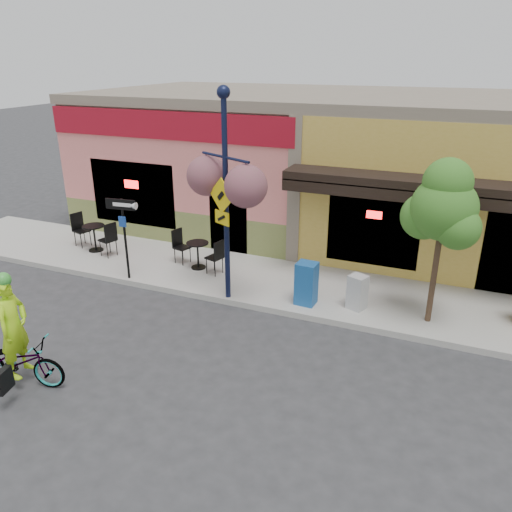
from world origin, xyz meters
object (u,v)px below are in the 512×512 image
Objects in this scene: cyclist_rider at (16,340)px; one_way_sign at (125,239)px; newspaper_box_blue at (306,283)px; lamp_post at (226,199)px; building at (361,164)px; bicycle at (18,362)px; street_tree at (439,243)px; newspaper_box_grey at (357,292)px.

one_way_sign reaches higher than cyclist_rider.
cyclist_rider is 1.83× the size of newspaper_box_blue.
lamp_post reaches higher than newspaper_box_blue.
building is at bearing 100.62° from lamp_post.
bicycle is 0.82× the size of one_way_sign.
cyclist_rider is at bearing -143.08° from street_tree.
building is 6.66m from newspaper_box_blue.
newspaper_box_blue is at bearing -1.57° from one_way_sign.
cyclist_rider is at bearing -90.51° from lamp_post.
cyclist_rider is 0.87× the size of one_way_sign.
lamp_post reaches higher than street_tree.
lamp_post is at bearing -147.18° from newspaper_box_grey.
cyclist_rider is 0.38× the size of lamp_post.
building is at bearing -31.38° from bicycle.
street_tree is (6.74, 5.03, 1.52)m from bicycle.
bicycle is 8.54m from street_tree.
one_way_sign reaches higher than bicycle.
street_tree is (2.89, -6.23, -0.26)m from building.
cyclist_rider is at bearing -108.65° from building.
street_tree is at bearing 32.43° from lamp_post.
lamp_post reaches higher than bicycle.
cyclist_rider is 2.29× the size of newspaper_box_grey.
lamp_post is 4.70m from street_tree.
newspaper_box_grey is at bearing 13.92° from newspaper_box_blue.
cyclist_rider is (-3.80, -11.25, -1.31)m from building.
newspaper_box_blue is at bearing -148.13° from newspaper_box_grey.
lamp_post is 1.34× the size of street_tree.
building reaches higher than one_way_sign.
bicycle is at bearing -126.04° from newspaper_box_blue.
building reaches higher than bicycle.
newspaper_box_blue reaches higher than bicycle.
newspaper_box_blue is at bearing -175.09° from street_tree.
one_way_sign is 2.10× the size of newspaper_box_blue.
one_way_sign is at bearing -171.67° from newspaper_box_blue.
lamp_post is 3.70m from newspaper_box_grey.
lamp_post reaches higher than cyclist_rider.
one_way_sign is at bearing -124.02° from building.
newspaper_box_grey is 2.14m from street_tree.
building is 10.19× the size of bicycle.
newspaper_box_grey is (5.09, 5.00, -0.38)m from cyclist_rider.
cyclist_rider is at bearing -113.90° from newspaper_box_grey.
bicycle is at bearing -86.23° from one_way_sign.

